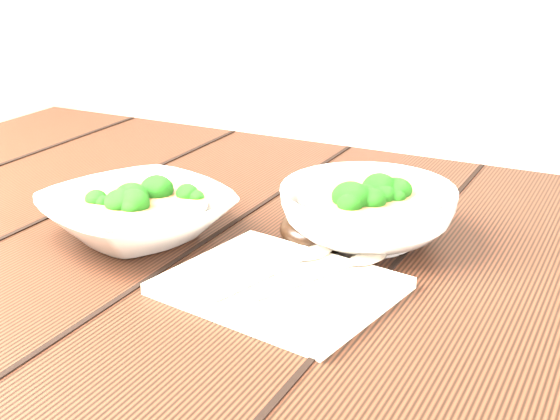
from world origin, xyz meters
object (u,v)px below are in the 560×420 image
table (229,340)px  soup_bowl_front (137,214)px  soup_bowl_back (367,211)px  napkin (280,286)px  trivet (324,229)px

table → soup_bowl_front: (-0.09, -0.03, 0.15)m
soup_bowl_back → soup_bowl_front: bearing=-155.3°
soup_bowl_back → napkin: bearing=-99.9°
soup_bowl_back → table: bearing=-150.4°
table → napkin: bearing=-37.1°
napkin → soup_bowl_front: bearing=175.4°
table → soup_bowl_back: size_ratio=6.08×
soup_bowl_front → soup_bowl_back: 0.25m
soup_bowl_front → soup_bowl_back: size_ratio=1.27×
table → trivet: size_ratio=12.50×
trivet → table: bearing=-149.7°
table → soup_bowl_front: size_ratio=4.80×
soup_bowl_back → napkin: (-0.03, -0.15, -0.03)m
table → soup_bowl_front: bearing=-163.0°
soup_bowl_back → trivet: (-0.04, -0.02, -0.02)m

